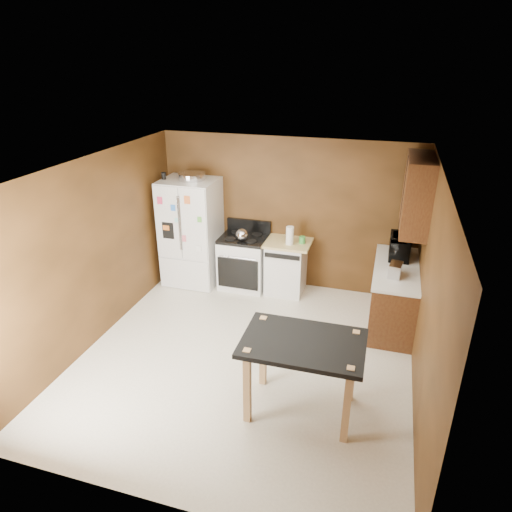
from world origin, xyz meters
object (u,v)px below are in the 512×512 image
at_px(kettle, 242,235).
at_px(pen_cup, 164,176).
at_px(gas_range, 244,261).
at_px(island, 303,352).
at_px(microwave, 400,248).
at_px(dishwasher, 286,266).
at_px(paper_towel, 290,236).
at_px(roasting_pan, 192,176).
at_px(toaster, 395,270).
at_px(green_canister, 302,240).
at_px(refrigerator, 191,232).

bearing_deg(kettle, pen_cup, 177.96).
xyz_separation_m(gas_range, island, (1.52, -2.66, 0.31)).
xyz_separation_m(microwave, dishwasher, (-1.73, 0.12, -0.60)).
distance_m(pen_cup, paper_towel, 2.25).
bearing_deg(microwave, paper_towel, 87.99).
bearing_deg(dishwasher, roasting_pan, -178.41).
xyz_separation_m(pen_cup, paper_towel, (2.09, 0.06, -0.82)).
bearing_deg(kettle, roasting_pan, 170.53).
xyz_separation_m(pen_cup, dishwasher, (2.03, 0.14, -1.40)).
bearing_deg(toaster, gas_range, 170.07).
height_order(green_canister, dishwasher, green_canister).
height_order(roasting_pan, pen_cup, pen_cup).
bearing_deg(gas_range, microwave, -2.32).
height_order(gas_range, island, gas_range).
bearing_deg(paper_towel, green_canister, 27.86).
xyz_separation_m(kettle, dishwasher, (0.70, 0.19, -0.55)).
relative_size(roasting_pan, kettle, 2.17).
height_order(green_canister, gas_range, gas_range).
height_order(refrigerator, dishwasher, refrigerator).
height_order(pen_cup, toaster, pen_cup).
xyz_separation_m(gas_range, dishwasher, (0.72, 0.02, -0.01)).
bearing_deg(refrigerator, microwave, -0.66).
height_order(roasting_pan, toaster, roasting_pan).
bearing_deg(paper_towel, kettle, -172.09).
xyz_separation_m(roasting_pan, kettle, (0.88, -0.15, -0.85)).
xyz_separation_m(microwave, refrigerator, (-3.36, 0.04, -0.15)).
distance_m(roasting_pan, pen_cup, 0.46).
relative_size(paper_towel, dishwasher, 0.33).
relative_size(green_canister, microwave, 0.21).
height_order(pen_cup, island, pen_cup).
relative_size(pen_cup, dishwasher, 0.13).
height_order(toaster, refrigerator, refrigerator).
relative_size(dishwasher, island, 0.69).
distance_m(roasting_pan, island, 3.71).
relative_size(pen_cup, gas_range, 0.10).
distance_m(paper_towel, toaster, 1.78).
height_order(kettle, island, kettle).
relative_size(pen_cup, paper_towel, 0.38).
xyz_separation_m(paper_towel, dishwasher, (-0.07, 0.09, -0.58)).
xyz_separation_m(roasting_pan, island, (2.38, -2.64, -1.08)).
bearing_deg(toaster, kettle, 173.59).
height_order(paper_towel, toaster, paper_towel).
distance_m(roasting_pan, paper_towel, 1.84).
height_order(pen_cup, kettle, pen_cup).
relative_size(kettle, microwave, 0.37).
distance_m(kettle, gas_range, 0.56).
relative_size(toaster, island, 0.20).
relative_size(gas_range, dishwasher, 1.24).
distance_m(pen_cup, toaster, 3.87).
bearing_deg(green_canister, refrigerator, -177.06).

